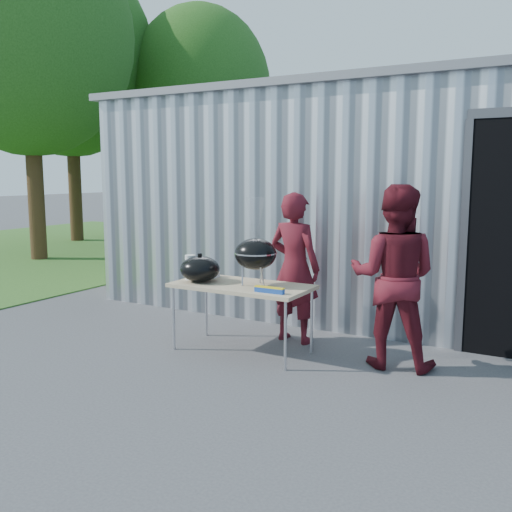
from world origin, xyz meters
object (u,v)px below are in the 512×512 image
Objects in this scene: folding_table at (242,288)px; kettle_grill at (255,247)px; person_cook at (294,268)px; person_bystander at (394,277)px.

folding_table is 1.59× the size of kettle_grill.
kettle_grill is 0.71m from person_cook.
person_bystander is at bearing 13.51° from kettle_grill.
folding_table is 1.61m from person_bystander.
person_bystander reaches higher than folding_table.
kettle_grill is 1.46m from person_bystander.
folding_table is at bearing -174.07° from kettle_grill.
person_cook is at bearing -21.41° from person_bystander.
kettle_grill reaches higher than folding_table.
kettle_grill is (0.16, 0.02, 0.46)m from folding_table.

